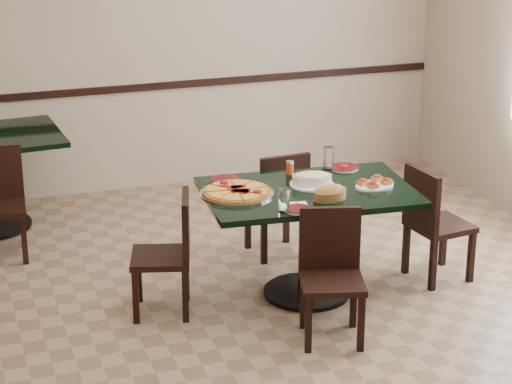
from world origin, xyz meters
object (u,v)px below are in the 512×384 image
object	(u,v)px
chair_far	(280,199)
pepperoni_pizza	(237,192)
lasagna_casserole	(312,179)
bruschetta_platter	(375,183)
chair_right	(432,219)
chair_left	(172,249)
main_table	(308,216)
chair_near	(331,268)
bread_basket	(330,193)

from	to	relation	value
chair_far	pepperoni_pizza	bearing A→B (deg)	46.09
lasagna_casserole	bruschetta_platter	xyz separation A→B (m)	(0.38, -0.15, -0.02)
chair_right	chair_left	world-z (taller)	chair_right
chair_left	lasagna_casserole	bearing A→B (deg)	107.66
chair_left	pepperoni_pizza	size ratio (longest dim) A/B	1.67
pepperoni_pizza	lasagna_casserole	bearing A→B (deg)	1.24
main_table	chair_left	size ratio (longest dim) A/B	1.77
chair_near	bread_basket	world-z (taller)	bread_basket
chair_near	bread_basket	bearing A→B (deg)	85.40
pepperoni_pizza	bruschetta_platter	xyz separation A→B (m)	(0.91, -0.14, 0.01)
chair_far	bruschetta_platter	distance (m)	0.91
main_table	chair_left	xyz separation A→B (m)	(-0.92, 0.04, -0.13)
chair_right	pepperoni_pizza	size ratio (longest dim) A/B	1.70
main_table	bread_basket	bearing A→B (deg)	-68.21
pepperoni_pizza	bread_basket	distance (m)	0.60
chair_near	bread_basket	distance (m)	0.52
main_table	bread_basket	distance (m)	0.31
main_table	bruschetta_platter	bearing A→B (deg)	-6.34
chair_near	chair_left	size ratio (longest dim) A/B	1.01
main_table	lasagna_casserole	bearing A→B (deg)	58.26
chair_right	lasagna_casserole	world-z (taller)	lasagna_casserole
main_table	bread_basket	world-z (taller)	bread_basket
main_table	lasagna_casserole	world-z (taller)	lasagna_casserole
chair_far	chair_near	distance (m)	1.25
main_table	chair_near	distance (m)	0.59
chair_near	chair_left	xyz separation A→B (m)	(-0.85, 0.61, -0.00)
main_table	chair_right	size ratio (longest dim) A/B	1.74
lasagna_casserole	pepperoni_pizza	bearing A→B (deg)	-166.55
chair_near	lasagna_casserole	xyz separation A→B (m)	(0.12, 0.65, 0.35)
pepperoni_pizza	lasagna_casserole	size ratio (longest dim) A/B	1.64
bruschetta_platter	chair_right	bearing A→B (deg)	-11.44
chair_far	lasagna_casserole	size ratio (longest dim) A/B	2.74
pepperoni_pizza	bread_basket	xyz separation A→B (m)	(0.54, -0.27, 0.02)
chair_near	bruschetta_platter	xyz separation A→B (m)	(0.51, 0.49, 0.33)
main_table	chair_far	xyz separation A→B (m)	(0.04, 0.67, -0.12)
bruschetta_platter	chair_left	bearing A→B (deg)	158.95
main_table	bruschetta_platter	distance (m)	0.49
chair_far	bread_basket	world-z (taller)	bread_basket
chair_left	chair_far	bearing A→B (deg)	138.97
chair_far	bread_basket	distance (m)	0.94
main_table	chair_left	distance (m)	0.93
chair_far	bread_basket	size ratio (longest dim) A/B	3.01
pepperoni_pizza	bruschetta_platter	bearing A→B (deg)	-8.88
chair_far	chair_right	size ratio (longest dim) A/B	0.99
lasagna_casserole	bruschetta_platter	size ratio (longest dim) A/B	0.89
chair_near	chair_right	size ratio (longest dim) A/B	0.99
main_table	chair_far	bearing A→B (deg)	90.44
bruschetta_platter	chair_far	bearing A→B (deg)	101.51
lasagna_casserole	chair_left	bearing A→B (deg)	-165.79
chair_left	pepperoni_pizza	world-z (taller)	chair_left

